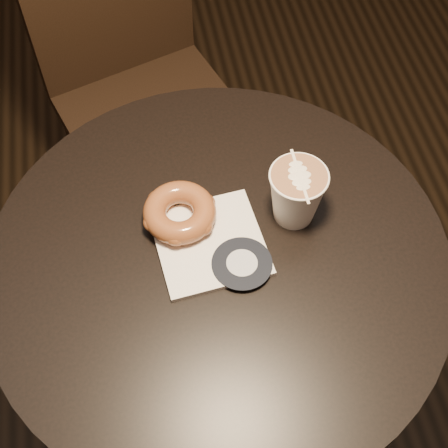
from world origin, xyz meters
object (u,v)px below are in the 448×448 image
Objects in this scene: pastry_bag at (210,243)px; doughnut at (180,212)px; chair at (131,59)px; latte_cup at (296,195)px; cafe_table at (219,312)px.

doughnut is at bearing 122.04° from pastry_bag.
chair reaches higher than pastry_bag.
cafe_table is at bearing -158.23° from latte_cup.
chair is 8.88× the size of doughnut.
latte_cup is at bearing -5.77° from doughnut.
chair reaches higher than doughnut.
pastry_bag is 0.15m from latte_cup.
cafe_table is at bearing -101.41° from chair.
pastry_bag is (0.08, -0.65, 0.20)m from chair.
chair is 6.30× the size of pastry_bag.
cafe_table is 0.20m from pastry_bag.
cafe_table is 7.66× the size of latte_cup.
cafe_table is 0.28m from latte_cup.
latte_cup reaches higher than cafe_table.
doughnut reaches higher than pastry_bag.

